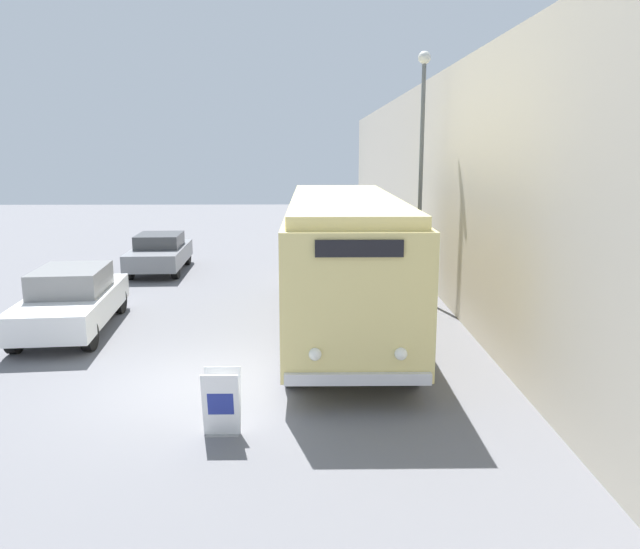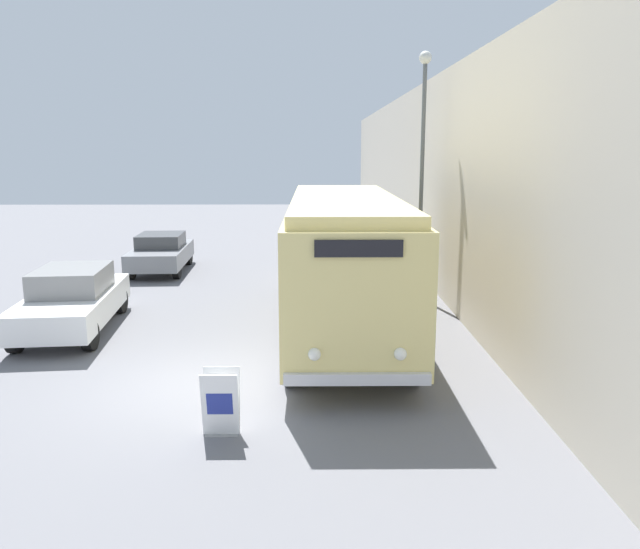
% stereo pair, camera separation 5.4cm
% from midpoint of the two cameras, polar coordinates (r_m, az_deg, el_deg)
% --- Properties ---
extents(ground_plane, '(80.00, 80.00, 0.00)m').
position_cam_midpoint_polar(ground_plane, '(12.28, -11.06, -9.89)').
color(ground_plane, slate).
extents(building_wall_right, '(0.30, 60.00, 6.70)m').
position_cam_midpoint_polar(building_wall_right, '(21.66, 9.95, 8.38)').
color(building_wall_right, beige).
rests_on(building_wall_right, ground_plane).
extents(vintage_bus, '(2.61, 9.73, 3.33)m').
position_cam_midpoint_polar(vintage_bus, '(14.97, 2.06, 1.63)').
color(vintage_bus, black).
rests_on(vintage_bus, ground_plane).
extents(sign_board, '(0.58, 0.39, 1.06)m').
position_cam_midpoint_polar(sign_board, '(10.05, -9.14, -11.60)').
color(sign_board, gray).
rests_on(sign_board, ground_plane).
extents(streetlamp, '(0.36, 0.36, 7.13)m').
position_cam_midpoint_polar(streetlamp, '(18.63, 9.20, 11.66)').
color(streetlamp, '#595E60').
rests_on(streetlamp, ground_plane).
extents(parked_car_near, '(2.30, 4.85, 1.56)m').
position_cam_midpoint_polar(parked_car_near, '(16.51, -21.85, -2.15)').
color(parked_car_near, black).
rests_on(parked_car_near, ground_plane).
extents(parked_car_mid, '(2.02, 4.22, 1.38)m').
position_cam_midpoint_polar(parked_car_mid, '(23.60, -14.51, 1.97)').
color(parked_car_mid, black).
rests_on(parked_car_mid, ground_plane).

